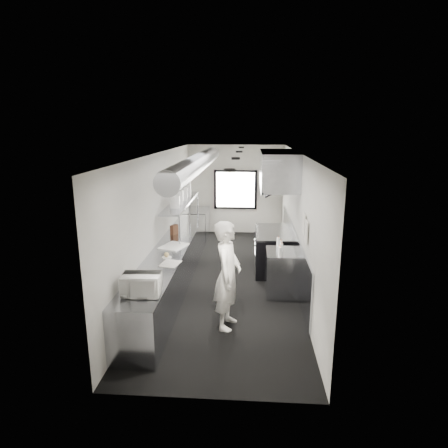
% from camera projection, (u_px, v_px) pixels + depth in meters
% --- Properties ---
extents(floor, '(3.00, 8.00, 0.01)m').
position_uv_depth(floor, '(228.00, 279.00, 8.75)').
color(floor, black).
rests_on(floor, ground).
extents(ceiling, '(3.00, 8.00, 0.01)m').
position_uv_depth(ceiling, '(228.00, 153.00, 8.07)').
color(ceiling, beige).
rests_on(ceiling, wall_back).
extents(wall_back, '(3.00, 0.02, 2.80)m').
position_uv_depth(wall_back, '(235.00, 190.00, 12.28)').
color(wall_back, '#B3B1AA').
rests_on(wall_back, floor).
extents(wall_front, '(3.00, 0.02, 2.80)m').
position_uv_depth(wall_front, '(207.00, 296.00, 4.54)').
color(wall_front, '#B3B1AA').
rests_on(wall_front, floor).
extents(wall_left, '(0.02, 8.00, 2.80)m').
position_uv_depth(wall_left, '(160.00, 217.00, 8.51)').
color(wall_left, '#B3B1AA').
rests_on(wall_left, floor).
extents(wall_right, '(0.02, 8.00, 2.80)m').
position_uv_depth(wall_right, '(298.00, 220.00, 8.31)').
color(wall_right, '#B3B1AA').
rests_on(wall_right, floor).
extents(wall_cladding, '(0.03, 5.50, 1.10)m').
position_uv_depth(wall_cladding, '(293.00, 253.00, 8.81)').
color(wall_cladding, '#9B9EA9').
rests_on(wall_cladding, wall_right).
extents(hvac_duct, '(0.40, 6.40, 0.40)m').
position_uv_depth(hvac_duct, '(198.00, 163.00, 8.56)').
color(hvac_duct, gray).
rests_on(hvac_duct, ceiling).
extents(service_window, '(1.36, 0.05, 1.25)m').
position_uv_depth(service_window, '(235.00, 190.00, 12.25)').
color(service_window, white).
rests_on(service_window, wall_back).
extents(exhaust_hood, '(0.81, 2.20, 0.88)m').
position_uv_depth(exhaust_hood, '(278.00, 170.00, 8.77)').
color(exhaust_hood, '#9B9EA9').
rests_on(exhaust_hood, ceiling).
extents(prep_counter, '(0.70, 6.00, 0.90)m').
position_uv_depth(prep_counter, '(172.00, 266.00, 8.24)').
color(prep_counter, '#9B9EA9').
rests_on(prep_counter, floor).
extents(pass_shelf, '(0.45, 3.00, 0.68)m').
position_uv_depth(pass_shelf, '(182.00, 203.00, 9.42)').
color(pass_shelf, '#9B9EA9').
rests_on(pass_shelf, prep_counter).
extents(range, '(0.88, 1.60, 0.94)m').
position_uv_depth(range, '(273.00, 250.00, 9.24)').
color(range, black).
rests_on(range, floor).
extents(bottle_station, '(0.65, 0.80, 0.90)m').
position_uv_depth(bottle_station, '(282.00, 273.00, 7.89)').
color(bottle_station, '#9B9EA9').
rests_on(bottle_station, floor).
extents(far_work_table, '(0.70, 1.20, 0.90)m').
position_uv_depth(far_work_table, '(197.00, 224.00, 11.81)').
color(far_work_table, '#9B9EA9').
rests_on(far_work_table, floor).
extents(notice_sheet_a, '(0.02, 0.28, 0.38)m').
position_uv_depth(notice_sheet_a, '(304.00, 224.00, 7.10)').
color(notice_sheet_a, silver).
rests_on(notice_sheet_a, wall_right).
extents(notice_sheet_b, '(0.02, 0.28, 0.38)m').
position_uv_depth(notice_sheet_b, '(306.00, 232.00, 6.77)').
color(notice_sheet_b, silver).
rests_on(notice_sheet_b, wall_right).
extents(line_cook, '(0.55, 0.74, 1.85)m').
position_uv_depth(line_cook, '(228.00, 275.00, 6.46)').
color(line_cook, white).
rests_on(line_cook, floor).
extents(microwave, '(0.55, 0.43, 0.32)m').
position_uv_depth(microwave, '(141.00, 285.00, 5.75)').
color(microwave, white).
rests_on(microwave, prep_counter).
extents(deli_tub_a, '(0.16, 0.16, 0.09)m').
position_uv_depth(deli_tub_a, '(137.00, 281.00, 6.19)').
color(deli_tub_a, '#A3AA9D').
rests_on(deli_tub_a, prep_counter).
extents(deli_tub_b, '(0.17, 0.17, 0.10)m').
position_uv_depth(deli_tub_b, '(138.00, 283.00, 6.08)').
color(deli_tub_b, '#A3AA9D').
rests_on(deli_tub_b, prep_counter).
extents(newspaper, '(0.39, 0.46, 0.01)m').
position_uv_depth(newspaper, '(170.00, 264.00, 7.07)').
color(newspaper, silver).
rests_on(newspaper, prep_counter).
extents(small_plate, '(0.20, 0.20, 0.02)m').
position_uv_depth(small_plate, '(167.00, 257.00, 7.40)').
color(small_plate, white).
rests_on(small_plate, prep_counter).
extents(pastry, '(0.10, 0.10, 0.10)m').
position_uv_depth(pastry, '(167.00, 255.00, 7.38)').
color(pastry, tan).
rests_on(pastry, small_plate).
extents(cutting_board, '(0.62, 0.71, 0.02)m').
position_uv_depth(cutting_board, '(174.00, 246.00, 8.10)').
color(cutting_board, white).
rests_on(cutting_board, prep_counter).
extents(knife_block, '(0.17, 0.22, 0.22)m').
position_uv_depth(knife_block, '(174.00, 230.00, 9.00)').
color(knife_block, '#53311D').
rests_on(knife_block, prep_counter).
extents(plate_stack_a, '(0.26, 0.26, 0.27)m').
position_uv_depth(plate_stack_a, '(175.00, 202.00, 8.64)').
color(plate_stack_a, white).
rests_on(plate_stack_a, pass_shelf).
extents(plate_stack_b, '(0.28, 0.28, 0.33)m').
position_uv_depth(plate_stack_b, '(178.00, 197.00, 9.02)').
color(plate_stack_b, white).
rests_on(plate_stack_b, pass_shelf).
extents(plate_stack_c, '(0.29, 0.29, 0.31)m').
position_uv_depth(plate_stack_c, '(183.00, 194.00, 9.52)').
color(plate_stack_c, white).
rests_on(plate_stack_c, pass_shelf).
extents(plate_stack_d, '(0.30, 0.30, 0.40)m').
position_uv_depth(plate_stack_d, '(186.00, 189.00, 10.05)').
color(plate_stack_d, white).
rests_on(plate_stack_d, pass_shelf).
extents(squeeze_bottle_a, '(0.07, 0.07, 0.20)m').
position_uv_depth(squeeze_bottle_a, '(280.00, 252.00, 7.43)').
color(squeeze_bottle_a, white).
rests_on(squeeze_bottle_a, bottle_station).
extents(squeeze_bottle_b, '(0.07, 0.07, 0.17)m').
position_uv_depth(squeeze_bottle_b, '(280.00, 250.00, 7.59)').
color(squeeze_bottle_b, white).
rests_on(squeeze_bottle_b, bottle_station).
extents(squeeze_bottle_c, '(0.06, 0.06, 0.17)m').
position_uv_depth(squeeze_bottle_c, '(282.00, 247.00, 7.76)').
color(squeeze_bottle_c, white).
rests_on(squeeze_bottle_c, bottle_station).
extents(squeeze_bottle_d, '(0.07, 0.07, 0.17)m').
position_uv_depth(squeeze_bottle_d, '(281.00, 245.00, 7.93)').
color(squeeze_bottle_d, white).
rests_on(squeeze_bottle_d, bottle_station).
extents(squeeze_bottle_e, '(0.08, 0.08, 0.19)m').
position_uv_depth(squeeze_bottle_e, '(278.00, 242.00, 8.08)').
color(squeeze_bottle_e, white).
rests_on(squeeze_bottle_e, bottle_station).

